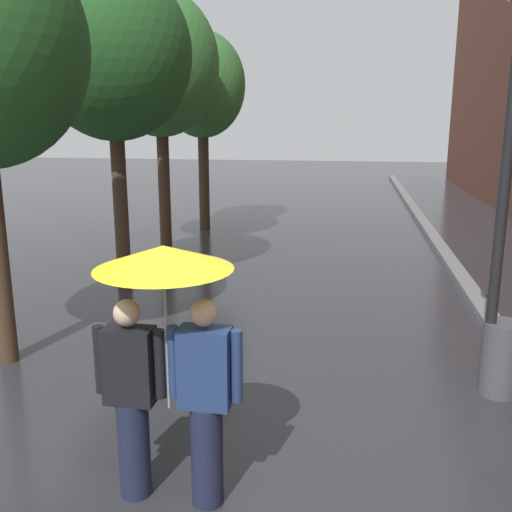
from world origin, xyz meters
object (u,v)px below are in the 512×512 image
couple_under_umbrella (166,340)px  litter_bin (501,358)px  street_tree_2 (160,65)px  street_lamp_post (507,161)px  street_tree_1 (112,55)px  street_tree_3 (202,86)px

couple_under_umbrella → litter_bin: (3.11, 2.37, -0.96)m
street_tree_2 → street_lamp_post: bearing=-48.2°
street_lamp_post → street_tree_1: bearing=149.5°
street_lamp_post → litter_bin: street_lamp_post is taller
street_tree_1 → street_lamp_post: street_tree_1 is taller
street_lamp_post → couple_under_umbrella: bearing=-141.5°
street_tree_3 → litter_bin: bearing=-58.0°
street_tree_2 → street_tree_3: (0.28, 2.64, -0.32)m
street_tree_1 → street_tree_3: bearing=89.8°
litter_bin → street_tree_1: bearing=150.3°
street_lamp_post → litter_bin: 2.20m
couple_under_umbrella → street_lamp_post: bearing=38.5°
street_tree_1 → street_tree_3: street_tree_1 is taller
street_tree_2 → street_tree_3: size_ratio=1.09×
litter_bin → couple_under_umbrella: bearing=-142.6°
street_tree_1 → street_tree_2: size_ratio=0.96×
couple_under_umbrella → street_lamp_post: street_lamp_post is taller
street_lamp_post → litter_bin: (0.15, 0.02, -2.19)m
street_lamp_post → litter_bin: size_ratio=5.29×
street_tree_3 → couple_under_umbrella: bearing=-77.1°
street_tree_2 → couple_under_umbrella: street_tree_2 is taller
street_tree_2 → street_tree_3: bearing=83.9°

